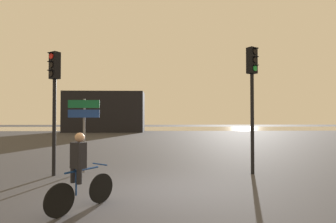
{
  "coord_description": "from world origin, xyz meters",
  "views": [
    {
      "loc": [
        0.1,
        -6.87,
        1.94
      ],
      "look_at": [
        0.5,
        5.0,
        2.2
      ],
      "focal_mm": 28.0,
      "sensor_mm": 36.0,
      "label": 1
    }
  ],
  "objects_px": {
    "traffic_light_near_right": "(252,86)",
    "direction_sign_post": "(84,121)",
    "traffic_light_near_left": "(54,89)",
    "cyclist": "(80,171)",
    "distant_building": "(105,112)"
  },
  "relations": [
    {
      "from": "traffic_light_near_right",
      "to": "direction_sign_post",
      "type": "relative_size",
      "value": 1.67
    },
    {
      "from": "traffic_light_near_left",
      "to": "direction_sign_post",
      "type": "xyz_separation_m",
      "value": [
        0.84,
        0.52,
        -1.09
      ]
    },
    {
      "from": "cyclist",
      "to": "traffic_light_near_right",
      "type": "bearing_deg",
      "value": 70.33
    },
    {
      "from": "traffic_light_near_right",
      "to": "cyclist",
      "type": "distance_m",
      "value": 6.29
    },
    {
      "from": "traffic_light_near_right",
      "to": "cyclist",
      "type": "height_order",
      "value": "traffic_light_near_right"
    },
    {
      "from": "traffic_light_near_right",
      "to": "direction_sign_post",
      "type": "distance_m",
      "value": 6.02
    },
    {
      "from": "traffic_light_near_right",
      "to": "traffic_light_near_left",
      "type": "bearing_deg",
      "value": -30.92
    },
    {
      "from": "distant_building",
      "to": "direction_sign_post",
      "type": "bearing_deg",
      "value": -80.0
    },
    {
      "from": "traffic_light_near_left",
      "to": "cyclist",
      "type": "xyz_separation_m",
      "value": [
        1.84,
        -3.3,
        -2.06
      ]
    },
    {
      "from": "traffic_light_near_right",
      "to": "cyclist",
      "type": "relative_size",
      "value": 2.68
    },
    {
      "from": "distant_building",
      "to": "traffic_light_near_right",
      "type": "height_order",
      "value": "distant_building"
    },
    {
      "from": "distant_building",
      "to": "cyclist",
      "type": "height_order",
      "value": "distant_building"
    },
    {
      "from": "distant_building",
      "to": "traffic_light_near_right",
      "type": "relative_size",
      "value": 2.35
    },
    {
      "from": "distant_building",
      "to": "direction_sign_post",
      "type": "xyz_separation_m",
      "value": [
        4.52,
        -25.61,
        -0.84
      ]
    },
    {
      "from": "traffic_light_near_left",
      "to": "direction_sign_post",
      "type": "bearing_deg",
      "value": -114.07
    }
  ]
}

